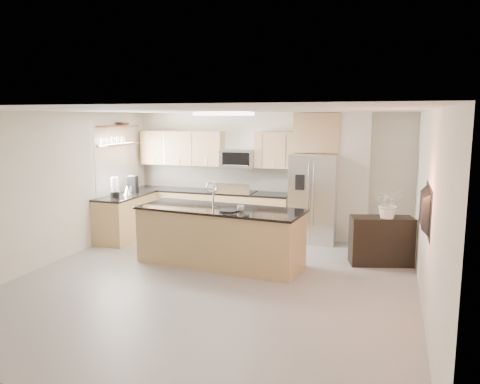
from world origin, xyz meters
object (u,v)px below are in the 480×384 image
(television, at_px, (421,209))
(coffee_maker, at_px, (133,184))
(bowl, at_px, (122,123))
(flower_vase, at_px, (389,196))
(platter, at_px, (228,210))
(microwave, at_px, (239,158))
(cup, at_px, (241,208))
(credenza, at_px, (381,241))
(range, at_px, (237,213))
(blender, at_px, (115,189))
(kettle, at_px, (127,190))
(island, at_px, (220,236))
(refrigerator, at_px, (314,198))

(television, bearing_deg, coffee_maker, 66.83)
(bowl, distance_m, flower_vase, 5.51)
(bowl, bearing_deg, platter, -27.45)
(television, bearing_deg, platter, 73.52)
(microwave, bearing_deg, cup, -70.83)
(credenza, xyz_separation_m, flower_vase, (0.09, -0.07, 0.79))
(microwave, relative_size, credenza, 0.73)
(bowl, bearing_deg, range, 19.02)
(blender, bearing_deg, cup, -14.91)
(range, distance_m, flower_vase, 3.45)
(range, xyz_separation_m, microwave, (0.00, 0.12, 1.16))
(cup, distance_m, flower_vase, 2.48)
(microwave, xyz_separation_m, platter, (0.62, -2.39, -0.64))
(platter, bearing_deg, microwave, 104.47)
(kettle, xyz_separation_m, coffee_maker, (-0.07, 0.33, 0.07))
(kettle, relative_size, flower_vase, 0.30)
(range, bearing_deg, kettle, -152.59)
(cup, bearing_deg, blender, 165.09)
(island, distance_m, credenza, 2.76)
(credenza, height_order, coffee_maker, coffee_maker)
(island, bearing_deg, blender, 171.01)
(platter, height_order, bowl, bowl)
(credenza, height_order, blender, blender)
(television, bearing_deg, island, 71.30)
(range, relative_size, microwave, 1.50)
(television, bearing_deg, range, 48.36)
(microwave, height_order, flower_vase, microwave)
(blender, distance_m, television, 5.84)
(refrigerator, distance_m, platter, 2.45)
(credenza, distance_m, kettle, 5.08)
(island, distance_m, coffee_maker, 2.89)
(microwave, relative_size, island, 0.26)
(platter, relative_size, coffee_maker, 0.96)
(flower_vase, height_order, television, television)
(range, xyz_separation_m, coffee_maker, (-2.10, -0.72, 0.61))
(microwave, height_order, cup, microwave)
(refrigerator, relative_size, kettle, 7.95)
(refrigerator, distance_m, coffee_maker, 3.82)
(blender, bearing_deg, television, -16.84)
(refrigerator, distance_m, kettle, 3.82)
(microwave, distance_m, television, 4.79)
(refrigerator, bearing_deg, island, -122.06)
(cup, relative_size, television, 0.11)
(range, relative_size, television, 1.06)
(credenza, xyz_separation_m, cup, (-2.21, -0.97, 0.61))
(blender, bearing_deg, bowl, 104.98)
(cup, height_order, blender, blender)
(range, bearing_deg, platter, -74.78)
(range, bearing_deg, microwave, 90.00)
(range, relative_size, platter, 3.37)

